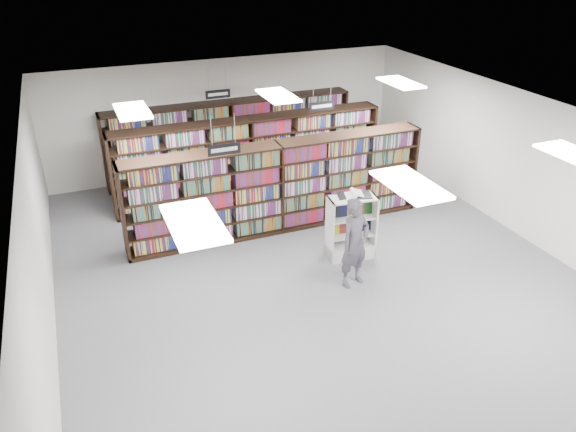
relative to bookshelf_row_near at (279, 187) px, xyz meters
name	(u,v)px	position (x,y,z in m)	size (l,w,h in m)	color
floor	(314,271)	(0.00, -2.00, -1.05)	(12.00, 12.00, 0.00)	#54555A
ceiling	(318,120)	(0.00, -2.00, 2.15)	(10.00, 12.00, 0.10)	silver
wall_back	(227,116)	(0.00, 4.00, 0.55)	(10.00, 0.10, 3.20)	silver
wall_front	(555,428)	(0.00, -8.00, 0.55)	(10.00, 0.10, 3.20)	silver
wall_left	(38,250)	(-5.00, -2.00, 0.55)	(0.10, 12.00, 3.20)	silver
wall_right	(520,164)	(5.00, -2.00, 0.55)	(0.10, 12.00, 3.20)	silver
bookshelf_row_near	(279,187)	(0.00, 0.00, 0.00)	(7.00, 0.60, 2.10)	black
bookshelf_row_mid	(251,158)	(0.00, 2.00, 0.00)	(7.00, 0.60, 2.10)	black
bookshelf_row_far	(231,138)	(0.00, 3.70, 0.00)	(7.00, 0.60, 2.10)	black
aisle_sign_left	(224,148)	(-1.50, -1.00, 1.48)	(0.65, 0.02, 0.80)	#B2B2B7
aisle_sign_right	(322,105)	(1.50, 1.00, 1.48)	(0.65, 0.02, 0.80)	#B2B2B7
aisle_sign_center	(218,93)	(-0.50, 3.00, 1.48)	(0.65, 0.02, 0.80)	#B2B2B7
troffer_front_left	(194,223)	(-3.00, -5.00, 2.11)	(0.60, 1.20, 0.04)	white
troffer_front_center	(410,185)	(0.00, -5.00, 2.11)	(0.60, 1.20, 0.04)	white
troffer_front_right	(576,155)	(3.00, -5.00, 2.11)	(0.60, 1.20, 0.04)	white
troffer_back_left	(132,111)	(-3.00, 0.00, 2.11)	(0.60, 1.20, 0.04)	white
troffer_back_center	(278,96)	(0.00, 0.00, 2.11)	(0.60, 1.20, 0.04)	white
troffer_back_right	(401,83)	(3.00, 0.00, 2.11)	(0.60, 1.20, 0.04)	white
endcap_display	(350,236)	(0.95, -1.72, -0.57)	(1.05, 0.62, 1.40)	silver
open_book	(354,194)	(1.01, -1.69, 0.37)	(0.78, 0.58, 0.13)	black
shopper	(355,243)	(0.52, -2.70, -0.14)	(0.67, 0.44, 1.82)	#504954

